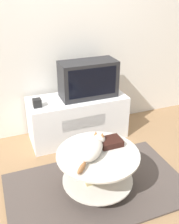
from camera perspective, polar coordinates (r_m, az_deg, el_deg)
name	(u,v)px	position (r m, az deg, el deg)	size (l,w,h in m)	color
ground_plane	(97,188)	(2.67, 1.75, -16.24)	(12.00, 12.00, 0.00)	#93704C
wall_back	(56,30)	(3.22, -7.27, 17.37)	(8.00, 0.05, 2.60)	silver
rug	(97,187)	(2.67, 1.75, -16.08)	(1.73, 1.03, 0.02)	#4C423D
tv_stand	(78,118)	(3.28, -2.61, -1.25)	(1.19, 0.50, 0.55)	white
tv	(88,79)	(3.12, -0.29, 7.16)	(0.67, 0.31, 0.44)	#232326
speaker	(37,103)	(2.98, -11.34, 1.96)	(0.09, 0.09, 0.09)	black
coffee_table	(98,167)	(2.46, 1.78, -11.79)	(0.75, 0.75, 0.42)	#B2B2B7
dvd_box	(110,142)	(2.48, 4.58, -6.52)	(0.21, 0.16, 0.06)	black
cat	(93,148)	(2.32, 0.66, -7.90)	(0.40, 0.43, 0.14)	silver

